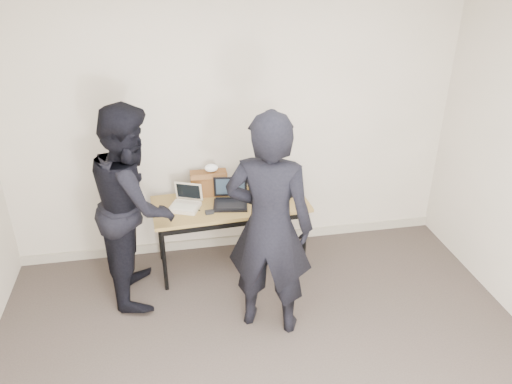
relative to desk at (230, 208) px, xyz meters
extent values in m
cube|color=white|center=(0.11, -1.86, 2.06)|extent=(4.50, 4.50, 0.05)
cube|color=beige|center=(0.11, 0.42, 0.69)|extent=(4.50, 0.05, 2.70)
cube|color=olive|center=(0.00, 0.01, 0.04)|extent=(1.54, 0.74, 0.03)
cylinder|color=black|center=(-0.67, -0.30, -0.32)|extent=(0.04, 0.04, 0.68)
cylinder|color=black|center=(0.70, -0.21, -0.32)|extent=(0.04, 0.04, 0.68)
cylinder|color=black|center=(-0.71, 0.23, -0.32)|extent=(0.04, 0.04, 0.68)
cylinder|color=black|center=(0.67, 0.32, -0.32)|extent=(0.04, 0.04, 0.68)
cube|color=black|center=(0.02, -0.27, -0.02)|extent=(1.40, 0.11, 0.06)
cube|color=beige|center=(-0.44, -0.03, 0.07)|extent=(0.34, 0.31, 0.03)
cube|color=beige|center=(-0.45, -0.06, 0.09)|extent=(0.25, 0.20, 0.01)
cube|color=beige|center=(-0.39, 0.08, 0.18)|extent=(0.26, 0.15, 0.19)
cube|color=black|center=(-0.39, 0.08, 0.18)|extent=(0.22, 0.12, 0.15)
cube|color=beige|center=(-0.40, 0.07, 0.09)|extent=(0.23, 0.11, 0.01)
cube|color=black|center=(-0.01, -0.06, 0.07)|extent=(0.36, 0.29, 0.02)
cube|color=black|center=(-0.01, -0.09, 0.08)|extent=(0.28, 0.17, 0.01)
cube|color=black|center=(0.02, 0.09, 0.19)|extent=(0.33, 0.12, 0.23)
cube|color=#26333F|center=(0.01, 0.08, 0.20)|extent=(0.28, 0.09, 0.19)
cube|color=black|center=(0.01, 0.06, 0.08)|extent=(0.29, 0.06, 0.02)
cube|color=black|center=(0.47, 0.08, 0.07)|extent=(0.44, 0.38, 0.02)
cube|color=black|center=(0.48, 0.05, 0.09)|extent=(0.33, 0.25, 0.01)
cube|color=black|center=(0.40, 0.24, 0.20)|extent=(0.37, 0.22, 0.25)
cube|color=black|center=(0.41, 0.23, 0.21)|extent=(0.32, 0.18, 0.20)
cube|color=black|center=(0.42, 0.20, 0.08)|extent=(0.31, 0.14, 0.02)
cube|color=brown|center=(-0.18, 0.23, 0.18)|extent=(0.36, 0.17, 0.24)
cube|color=brown|center=(-0.18, 0.17, 0.28)|extent=(0.36, 0.08, 0.07)
cube|color=brown|center=(-0.02, 0.23, 0.16)|extent=(0.02, 0.10, 0.02)
ellipsoid|color=white|center=(-0.15, 0.23, 0.34)|extent=(0.14, 0.11, 0.08)
cube|color=black|center=(0.63, 0.19, 0.13)|extent=(0.27, 0.23, 0.14)
cube|color=black|center=(-0.22, -0.17, 0.07)|extent=(0.08, 0.06, 0.03)
cube|color=silver|center=(0.00, -0.11, 0.06)|extent=(0.20, 0.16, 0.01)
cube|color=black|center=(-0.43, 0.00, 0.06)|extent=(0.25, 0.23, 0.01)
cube|color=black|center=(0.18, 0.22, 0.06)|extent=(0.25, 0.03, 0.01)
cube|color=black|center=(0.30, -0.01, 0.06)|extent=(0.30, 0.16, 0.01)
imported|color=black|center=(0.19, -0.91, 0.31)|extent=(0.83, 0.71, 1.94)
imported|color=black|center=(-0.89, -0.23, 0.26)|extent=(0.70, 0.90, 1.84)
cube|color=#A79E8A|center=(0.11, 0.38, -0.61)|extent=(4.50, 0.03, 0.10)
camera|label=1|loc=(-0.53, -4.24, 2.37)|focal=35.00mm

